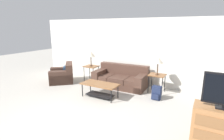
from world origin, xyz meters
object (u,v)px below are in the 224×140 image
(armchair, at_px, (63,75))
(couch, at_px, (121,79))
(backpack, at_px, (156,93))
(side_table_right, at_px, (157,77))
(table_lamp_left, at_px, (91,54))
(coffee_table, at_px, (100,87))
(table_lamp_right, at_px, (158,60))
(tv_console, at_px, (220,127))
(side_table_left, at_px, (91,68))

(armchair, bearing_deg, couch, 16.84)
(couch, relative_size, armchair, 1.56)
(couch, relative_size, backpack, 4.68)
(side_table_right, bearing_deg, table_lamp_left, -180.00)
(armchair, distance_m, coffee_table, 2.35)
(couch, height_order, side_table_right, couch)
(table_lamp_right, relative_size, backpack, 1.42)
(couch, bearing_deg, table_lamp_left, 179.59)
(tv_console, distance_m, backpack, 2.31)
(coffee_table, relative_size, side_table_left, 1.87)
(coffee_table, height_order, tv_console, tv_console)
(tv_console, relative_size, backpack, 2.33)
(table_lamp_left, xyz_separation_m, backpack, (2.99, -0.62, -0.95))
(armchair, relative_size, table_lamp_left, 2.11)
(tv_console, bearing_deg, side_table_right, 130.13)
(table_lamp_left, height_order, tv_console, table_lamp_left)
(armchair, height_order, side_table_left, armchair)
(side_table_left, height_order, table_lamp_left, table_lamp_left)
(armchair, height_order, tv_console, armchair)
(side_table_right, bearing_deg, side_table_left, 180.00)
(side_table_right, xyz_separation_m, table_lamp_right, (-0.00, -0.00, 0.58))
(armchair, distance_m, side_table_left, 1.24)
(armchair, relative_size, backpack, 2.99)
(armchair, distance_m, side_table_right, 3.86)
(table_lamp_right, height_order, tv_console, table_lamp_right)
(table_lamp_left, height_order, table_lamp_right, same)
(couch, bearing_deg, side_table_right, 0.41)
(side_table_left, height_order, table_lamp_right, table_lamp_right)
(side_table_right, relative_size, table_lamp_left, 1.04)
(armchair, xyz_separation_m, backpack, (3.95, 0.11, -0.07))
(armchair, xyz_separation_m, coffee_table, (2.26, -0.61, 0.06))
(coffee_table, xyz_separation_m, table_lamp_right, (1.51, 1.34, 0.82))
(side_table_right, height_order, table_lamp_left, table_lamp_left)
(armchair, xyz_separation_m, table_lamp_right, (3.78, 0.73, 0.87))
(backpack, bearing_deg, coffee_table, -156.80)
(armchair, height_order, table_lamp_left, table_lamp_left)
(coffee_table, bearing_deg, couch, 85.66)
(backpack, bearing_deg, table_lamp_left, 168.32)
(coffee_table, bearing_deg, table_lamp_left, 134.30)
(coffee_table, distance_m, backpack, 1.84)
(armchair, xyz_separation_m, table_lamp_left, (0.96, 0.73, 0.87))
(table_lamp_left, relative_size, tv_console, 0.61)
(side_table_left, relative_size, side_table_right, 1.00)
(couch, bearing_deg, tv_console, -33.83)
(coffee_table, height_order, side_table_right, side_table_right)
(table_lamp_right, bearing_deg, coffee_table, -138.48)
(coffee_table, relative_size, side_table_right, 1.87)
(side_table_right, bearing_deg, couch, -179.59)
(couch, height_order, coffee_table, couch)
(coffee_table, height_order, table_lamp_left, table_lamp_left)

